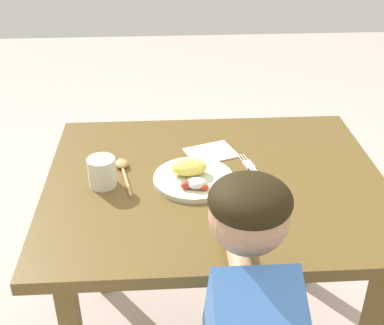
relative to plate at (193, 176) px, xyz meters
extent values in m
cube|color=brown|center=(0.07, 0.01, -0.04)|extent=(1.02, 0.84, 0.04)
cube|color=brown|center=(-0.35, 0.33, -0.40)|extent=(0.05, 0.05, 0.70)
cube|color=brown|center=(0.49, 0.33, -0.40)|extent=(0.05, 0.05, 0.70)
cylinder|color=beige|center=(0.00, 0.00, -0.01)|extent=(0.24, 0.24, 0.02)
ellipsoid|color=#F0DE4F|center=(-0.01, 0.02, 0.02)|extent=(0.11, 0.07, 0.05)
ellipsoid|color=red|center=(-0.02, -0.06, 0.01)|extent=(0.04, 0.04, 0.02)
ellipsoid|color=red|center=(0.00, -0.06, 0.01)|extent=(0.03, 0.02, 0.02)
ellipsoid|color=red|center=(0.03, -0.07, 0.01)|extent=(0.04, 0.03, 0.02)
ellipsoid|color=white|center=(0.01, -0.06, 0.01)|extent=(0.06, 0.05, 0.03)
cube|color=silver|center=(0.20, 0.00, -0.01)|extent=(0.05, 0.13, 0.01)
cube|color=silver|center=(0.18, 0.08, -0.01)|extent=(0.04, 0.05, 0.01)
cylinder|color=silver|center=(0.18, 0.13, -0.01)|extent=(0.01, 0.04, 0.00)
cylinder|color=silver|center=(0.17, 0.13, -0.01)|extent=(0.01, 0.04, 0.00)
cylinder|color=silver|center=(0.16, 0.12, -0.01)|extent=(0.01, 0.04, 0.00)
cylinder|color=tan|center=(-0.20, 0.00, -0.01)|extent=(0.04, 0.15, 0.01)
ellipsoid|color=tan|center=(-0.22, 0.10, -0.01)|extent=(0.05, 0.06, 0.02)
cylinder|color=silver|center=(-0.27, 0.00, 0.03)|extent=(0.08, 0.08, 0.09)
sphere|color=tan|center=(0.08, -0.47, 0.20)|extent=(0.17, 0.17, 0.17)
ellipsoid|color=black|center=(0.08, -0.47, 0.23)|extent=(0.17, 0.17, 0.09)
cylinder|color=tan|center=(0.08, -0.38, 0.01)|extent=(0.05, 0.19, 0.05)
cube|color=white|center=(0.08, 0.17, -0.02)|extent=(0.19, 0.17, 0.00)
camera|label=1|loc=(-0.08, -1.29, 0.80)|focal=47.65mm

